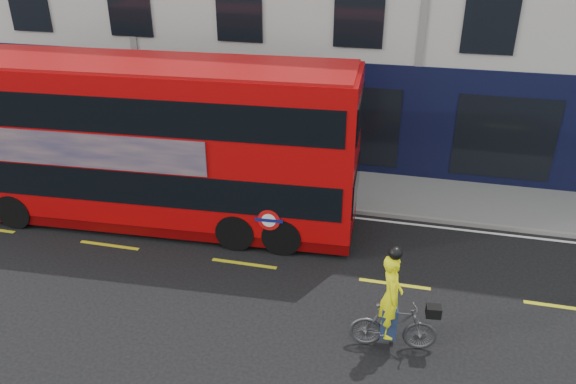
% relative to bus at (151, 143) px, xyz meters
% --- Properties ---
extents(ground, '(120.00, 120.00, 0.00)m').
position_rel_bus_xyz_m(ground, '(7.29, -3.28, -2.49)').
color(ground, black).
rests_on(ground, ground).
extents(pavement, '(60.00, 3.00, 0.12)m').
position_rel_bus_xyz_m(pavement, '(7.29, 3.22, -2.43)').
color(pavement, slate).
rests_on(pavement, ground).
extents(kerb, '(60.00, 0.12, 0.13)m').
position_rel_bus_xyz_m(kerb, '(7.29, 1.72, -2.43)').
color(kerb, slate).
rests_on(kerb, ground).
extents(road_edge_line, '(58.00, 0.10, 0.01)m').
position_rel_bus_xyz_m(road_edge_line, '(7.29, 1.42, -2.49)').
color(road_edge_line, silver).
rests_on(road_edge_line, ground).
extents(lane_dashes, '(58.00, 0.12, 0.01)m').
position_rel_bus_xyz_m(lane_dashes, '(7.29, -1.78, -2.49)').
color(lane_dashes, gold).
rests_on(lane_dashes, ground).
extents(bus, '(12.18, 3.37, 4.86)m').
position_rel_bus_xyz_m(bus, '(0.00, 0.00, 0.00)').
color(bus, '#B10708').
rests_on(bus, ground).
extents(cyclist, '(1.92, 0.75, 2.54)m').
position_rel_bus_xyz_m(cyclist, '(7.33, -4.10, -1.63)').
color(cyclist, '#47494C').
rests_on(cyclist, ground).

